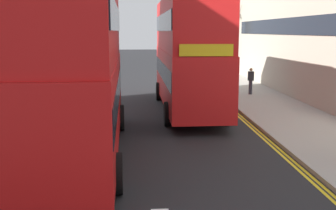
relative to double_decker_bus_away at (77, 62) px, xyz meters
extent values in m
cube|color=#9E9991|center=(8.79, 4.05, -2.96)|extent=(4.00, 80.00, 0.14)
cube|color=yellow|center=(6.69, 2.05, -3.03)|extent=(0.10, 56.00, 0.01)
cube|color=yellow|center=(6.53, 2.05, -3.03)|extent=(0.10, 56.00, 0.01)
cube|color=red|center=(0.00, 0.00, -1.29)|extent=(2.91, 10.89, 2.60)
cube|color=red|center=(0.00, 0.00, 1.26)|extent=(2.85, 10.67, 2.50)
cube|color=black|center=(0.00, 0.00, -0.99)|extent=(2.92, 10.46, 0.84)
cube|color=black|center=(0.00, 0.00, 1.36)|extent=(2.90, 10.24, 0.80)
cube|color=yellow|center=(-0.20, 5.37, 0.26)|extent=(2.00, 0.14, 0.44)
cylinder|color=black|center=(-1.38, 3.30, -2.51)|extent=(0.34, 1.05, 1.04)
cylinder|color=black|center=(1.12, 3.39, -2.51)|extent=(0.34, 1.05, 1.04)
cylinder|color=black|center=(-1.12, -3.39, -2.51)|extent=(0.34, 1.05, 1.04)
cylinder|color=black|center=(1.38, -3.30, -2.51)|extent=(0.34, 1.05, 1.04)
cube|color=red|center=(4.28, 7.38, -1.29)|extent=(2.69, 10.84, 2.60)
cube|color=red|center=(4.28, 7.38, 1.26)|extent=(2.64, 10.63, 2.50)
cube|color=black|center=(4.28, 7.38, -0.99)|extent=(2.71, 10.41, 0.84)
cube|color=black|center=(4.28, 7.38, 1.36)|extent=(2.70, 10.20, 0.80)
cube|color=yellow|center=(4.37, 2.00, 0.26)|extent=(2.00, 0.10, 0.44)
cylinder|color=black|center=(5.59, 4.06, -2.51)|extent=(0.32, 1.05, 1.04)
cylinder|color=black|center=(3.09, 4.01, -2.51)|extent=(0.32, 1.05, 1.04)
cylinder|color=black|center=(5.47, 10.75, -2.51)|extent=(0.32, 1.05, 1.04)
cylinder|color=black|center=(2.97, 10.71, -2.51)|extent=(0.32, 1.05, 1.04)
cylinder|color=#2D2D38|center=(8.66, 11.72, -2.46)|extent=(0.22, 0.22, 0.85)
cube|color=#26262B|center=(8.66, 11.72, -1.76)|extent=(0.34, 0.22, 0.56)
sphere|color=#9E7051|center=(8.66, 11.72, -1.37)|extent=(0.20, 0.20, 0.20)
cylinder|color=#6B6047|center=(9.99, 24.09, -0.20)|extent=(0.43, 0.43, 5.38)
cylinder|color=#6B6047|center=(10.60, 23.95, 2.92)|extent=(0.40, 1.28, 0.95)
cylinder|color=#6B6047|center=(10.30, 24.65, 2.94)|extent=(1.22, 0.75, 0.98)
cylinder|color=#6B6047|center=(9.46, 24.45, 2.94)|extent=(0.86, 1.17, 0.99)
cylinder|color=#6B6047|center=(9.49, 23.52, 3.02)|extent=(1.25, 1.13, 1.15)
cylinder|color=#6B6047|center=(10.02, 23.59, 2.84)|extent=(1.06, 0.18, 0.79)
cube|color=black|center=(10.77, 10.95, 1.24)|extent=(0.04, 24.64, 1.00)
camera|label=1|loc=(2.05, -13.04, 0.95)|focal=44.03mm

